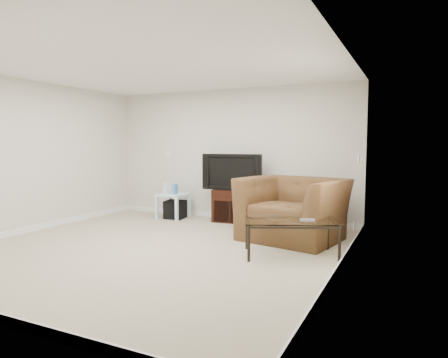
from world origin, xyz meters
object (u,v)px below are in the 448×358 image
at_px(subwoofer, 175,210).
at_px(side_table, 173,206).
at_px(coffee_table, 290,237).
at_px(television, 234,172).
at_px(tv_stand, 234,205).
at_px(recliner, 293,198).

bearing_deg(subwoofer, side_table, -147.20).
relative_size(side_table, coffee_table, 0.42).
bearing_deg(coffee_table, television, 132.39).
height_order(tv_stand, coffee_table, tv_stand).
height_order(subwoofer, recliner, recliner).
height_order(tv_stand, side_table, tv_stand).
height_order(television, side_table, television).
distance_m(subwoofer, coffee_table, 3.19).
xyz_separation_m(tv_stand, coffee_table, (1.60, -1.78, -0.07)).
bearing_deg(recliner, side_table, 177.12).
bearing_deg(side_table, coffee_table, -28.90).
distance_m(recliner, coffee_table, 1.00).
bearing_deg(coffee_table, side_table, 151.10).
bearing_deg(recliner, tv_stand, 158.58).
distance_m(television, coffee_table, 2.47).
relative_size(television, recliner, 0.75).
relative_size(tv_stand, side_table, 1.43).
relative_size(recliner, coffee_table, 1.20).
distance_m(side_table, recliner, 2.70).
bearing_deg(tv_stand, subwoofer, -174.45).
bearing_deg(television, tv_stand, 91.76).
bearing_deg(coffee_table, subwoofer, 150.52).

